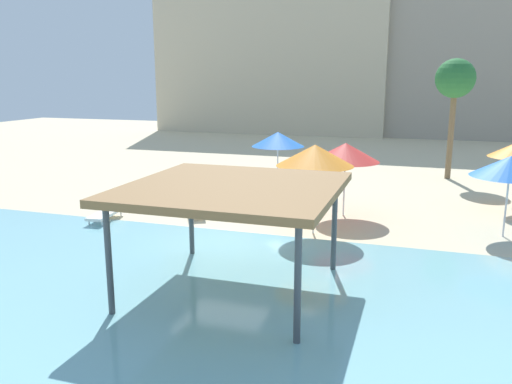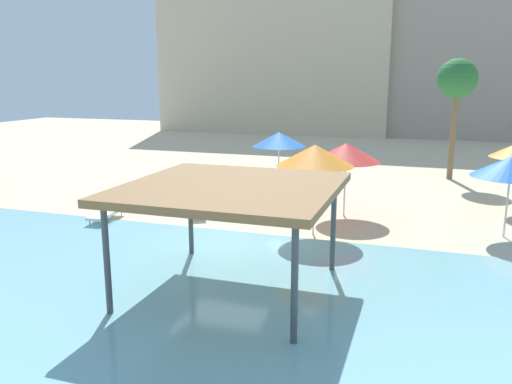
{
  "view_description": "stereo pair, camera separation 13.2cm",
  "coord_description": "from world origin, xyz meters",
  "px_view_note": "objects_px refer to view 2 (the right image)",
  "views": [
    {
      "loc": [
        5.6,
        -13.88,
        5.03
      ],
      "look_at": [
        0.45,
        2.0,
        1.3
      ],
      "focal_mm": 36.34,
      "sensor_mm": 36.0,
      "label": 1
    },
    {
      "loc": [
        5.72,
        -13.84,
        5.03
      ],
      "look_at": [
        0.45,
        2.0,
        1.3
      ],
      "focal_mm": 36.34,
      "sensor_mm": 36.0,
      "label": 2
    }
  ],
  "objects_px": {
    "lounge_chair_3": "(108,210)",
    "beach_umbrella_orange_0": "(315,155)",
    "beach_umbrella_blue_3": "(511,167)",
    "palm_tree_1": "(457,81)",
    "lounge_chair_0": "(197,205)",
    "lounge_chair_1": "(268,196)",
    "shade_pavilion": "(231,191)",
    "lounge_chair_2": "(162,189)",
    "beach_umbrella_blue_4": "(279,139)",
    "beach_umbrella_red_2": "(346,152)"
  },
  "relations": [
    {
      "from": "lounge_chair_3",
      "to": "lounge_chair_1",
      "type": "bearing_deg",
      "value": 123.81
    },
    {
      "from": "beach_umbrella_orange_0",
      "to": "lounge_chair_0",
      "type": "height_order",
      "value": "beach_umbrella_orange_0"
    },
    {
      "from": "beach_umbrella_orange_0",
      "to": "lounge_chair_0",
      "type": "bearing_deg",
      "value": 167.46
    },
    {
      "from": "beach_umbrella_orange_0",
      "to": "beach_umbrella_red_2",
      "type": "distance_m",
      "value": 2.66
    },
    {
      "from": "beach_umbrella_blue_3",
      "to": "beach_umbrella_blue_4",
      "type": "height_order",
      "value": "beach_umbrella_blue_4"
    },
    {
      "from": "shade_pavilion",
      "to": "lounge_chair_1",
      "type": "distance_m",
      "value": 8.97
    },
    {
      "from": "beach_umbrella_blue_4",
      "to": "lounge_chair_1",
      "type": "distance_m",
      "value": 2.99
    },
    {
      "from": "shade_pavilion",
      "to": "lounge_chair_0",
      "type": "relative_size",
      "value": 2.45
    },
    {
      "from": "lounge_chair_0",
      "to": "lounge_chair_1",
      "type": "distance_m",
      "value": 3.12
    },
    {
      "from": "beach_umbrella_blue_4",
      "to": "lounge_chair_2",
      "type": "height_order",
      "value": "beach_umbrella_blue_4"
    },
    {
      "from": "beach_umbrella_blue_3",
      "to": "lounge_chair_3",
      "type": "distance_m",
      "value": 13.57
    },
    {
      "from": "shade_pavilion",
      "to": "lounge_chair_0",
      "type": "xyz_separation_m",
      "value": [
        -3.8,
        6.2,
        -2.13
      ]
    },
    {
      "from": "beach_umbrella_orange_0",
      "to": "lounge_chair_1",
      "type": "relative_size",
      "value": 1.54
    },
    {
      "from": "shade_pavilion",
      "to": "beach_umbrella_red_2",
      "type": "bearing_deg",
      "value": 79.39
    },
    {
      "from": "beach_umbrella_red_2",
      "to": "lounge_chair_0",
      "type": "distance_m",
      "value": 5.84
    },
    {
      "from": "palm_tree_1",
      "to": "lounge_chair_3",
      "type": "bearing_deg",
      "value": -134.88
    },
    {
      "from": "lounge_chair_2",
      "to": "beach_umbrella_blue_3",
      "type": "bearing_deg",
      "value": 92.93
    },
    {
      "from": "beach_umbrella_orange_0",
      "to": "palm_tree_1",
      "type": "bearing_deg",
      "value": 68.17
    },
    {
      "from": "lounge_chair_1",
      "to": "beach_umbrella_orange_0",
      "type": "bearing_deg",
      "value": 38.23
    },
    {
      "from": "beach_umbrella_red_2",
      "to": "lounge_chair_2",
      "type": "xyz_separation_m",
      "value": [
        -7.93,
        0.69,
        -2.02
      ]
    },
    {
      "from": "beach_umbrella_red_2",
      "to": "lounge_chair_1",
      "type": "bearing_deg",
      "value": 166.16
    },
    {
      "from": "lounge_chair_3",
      "to": "shade_pavilion",
      "type": "bearing_deg",
      "value": 48.91
    },
    {
      "from": "beach_umbrella_orange_0",
      "to": "beach_umbrella_blue_4",
      "type": "relative_size",
      "value": 1.09
    },
    {
      "from": "beach_umbrella_red_2",
      "to": "lounge_chair_2",
      "type": "height_order",
      "value": "beach_umbrella_red_2"
    },
    {
      "from": "beach_umbrella_blue_4",
      "to": "lounge_chair_2",
      "type": "distance_m",
      "value": 5.49
    },
    {
      "from": "lounge_chair_1",
      "to": "lounge_chair_2",
      "type": "distance_m",
      "value": 4.74
    },
    {
      "from": "beach_umbrella_blue_3",
      "to": "lounge_chair_0",
      "type": "xyz_separation_m",
      "value": [
        -10.55,
        -0.53,
        -1.95
      ]
    },
    {
      "from": "beach_umbrella_blue_4",
      "to": "palm_tree_1",
      "type": "relative_size",
      "value": 0.46
    },
    {
      "from": "beach_umbrella_blue_3",
      "to": "lounge_chair_0",
      "type": "bearing_deg",
      "value": -177.15
    },
    {
      "from": "lounge_chair_3",
      "to": "palm_tree_1",
      "type": "bearing_deg",
      "value": 128.81
    },
    {
      "from": "shade_pavilion",
      "to": "palm_tree_1",
      "type": "height_order",
      "value": "palm_tree_1"
    },
    {
      "from": "beach_umbrella_red_2",
      "to": "beach_umbrella_blue_3",
      "type": "height_order",
      "value": "beach_umbrella_red_2"
    },
    {
      "from": "beach_umbrella_blue_4",
      "to": "lounge_chair_1",
      "type": "xyz_separation_m",
      "value": [
        0.18,
        -2.18,
        -2.04
      ]
    },
    {
      "from": "shade_pavilion",
      "to": "palm_tree_1",
      "type": "xyz_separation_m",
      "value": [
        5.38,
        16.45,
        2.36
      ]
    },
    {
      "from": "shade_pavilion",
      "to": "lounge_chair_2",
      "type": "distance_m",
      "value": 10.85
    },
    {
      "from": "beach_umbrella_blue_4",
      "to": "lounge_chair_2",
      "type": "bearing_deg",
      "value": -153.47
    },
    {
      "from": "shade_pavilion",
      "to": "beach_umbrella_orange_0",
      "type": "relative_size",
      "value": 1.63
    },
    {
      "from": "palm_tree_1",
      "to": "lounge_chair_2",
      "type": "bearing_deg",
      "value": -145.95
    },
    {
      "from": "lounge_chair_2",
      "to": "lounge_chair_3",
      "type": "distance_m",
      "value": 3.92
    },
    {
      "from": "beach_umbrella_blue_3",
      "to": "palm_tree_1",
      "type": "distance_m",
      "value": 10.14
    },
    {
      "from": "lounge_chair_3",
      "to": "beach_umbrella_orange_0",
      "type": "bearing_deg",
      "value": 88.7
    },
    {
      "from": "beach_umbrella_orange_0",
      "to": "beach_umbrella_blue_3",
      "type": "bearing_deg",
      "value": 14.86
    },
    {
      "from": "beach_umbrella_orange_0",
      "to": "lounge_chair_3",
      "type": "relative_size",
      "value": 1.5
    },
    {
      "from": "beach_umbrella_blue_4",
      "to": "palm_tree_1",
      "type": "height_order",
      "value": "palm_tree_1"
    },
    {
      "from": "shade_pavilion",
      "to": "beach_umbrella_blue_4",
      "type": "height_order",
      "value": "beach_umbrella_blue_4"
    },
    {
      "from": "lounge_chair_0",
      "to": "lounge_chair_3",
      "type": "relative_size",
      "value": 1.0
    },
    {
      "from": "beach_umbrella_orange_0",
      "to": "lounge_chair_3",
      "type": "bearing_deg",
      "value": -174.98
    },
    {
      "from": "beach_umbrella_blue_3",
      "to": "palm_tree_1",
      "type": "xyz_separation_m",
      "value": [
        -1.36,
        9.73,
        2.53
      ]
    },
    {
      "from": "lounge_chair_3",
      "to": "lounge_chair_2",
      "type": "bearing_deg",
      "value": 173.23
    },
    {
      "from": "lounge_chair_2",
      "to": "palm_tree_1",
      "type": "relative_size",
      "value": 0.33
    }
  ]
}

